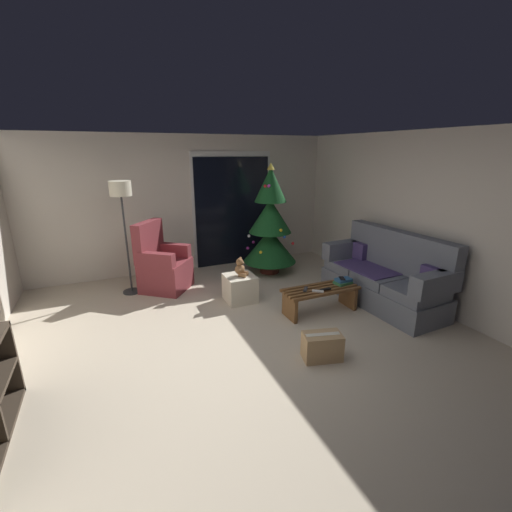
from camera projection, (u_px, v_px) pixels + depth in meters
The scene contains 18 objects.
ground_plane at pixel (249, 343), 4.12m from camera, with size 7.00×7.00×0.00m, color beige.
wall_back at pixel (186, 204), 6.43m from camera, with size 5.72×0.12×2.50m, color beige.
wall_right at pixel (435, 222), 4.85m from camera, with size 0.12×6.00×2.50m, color beige.
patio_door_frame at pixel (232, 209), 6.75m from camera, with size 1.60×0.02×2.20m, color silver.
patio_door_glass at pixel (233, 212), 6.75m from camera, with size 1.50×0.02×2.10m, color black.
couch at pixel (385, 277), 5.13m from camera, with size 0.87×1.97×1.08m.
coffee_table at pixel (320, 296), 4.85m from camera, with size 1.10×0.40×0.37m.
remote_black at pixel (326, 289), 4.74m from camera, with size 0.04×0.16×0.02m, color black.
remote_graphite at pixel (306, 289), 4.74m from camera, with size 0.04×0.16×0.02m, color #333338.
remote_white at pixel (318, 291), 4.68m from camera, with size 0.04×0.16×0.02m, color silver.
book_stack at pixel (343, 281), 4.96m from camera, with size 0.26×0.19×0.08m.
cell_phone at pixel (342, 278), 4.94m from camera, with size 0.07×0.14×0.01m, color black.
christmas_tree at pixel (270, 226), 6.27m from camera, with size 0.98×0.98×2.01m.
armchair at pixel (162, 266), 5.63m from camera, with size 0.96×0.96×1.13m.
floor_lamp at pixel (122, 200), 5.16m from camera, with size 0.32×0.32×1.78m.
ottoman at pixel (240, 288), 5.24m from camera, with size 0.44×0.44×0.41m, color beige.
teddy_bear_chestnut at pixel (240, 268), 5.14m from camera, with size 0.22×0.21×0.29m.
cardboard_box_taped_mid_floor at pixel (322, 346), 3.78m from camera, with size 0.47×0.34×0.30m.
Camera 1 is at (-1.38, -3.36, 2.22)m, focal length 24.09 mm.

